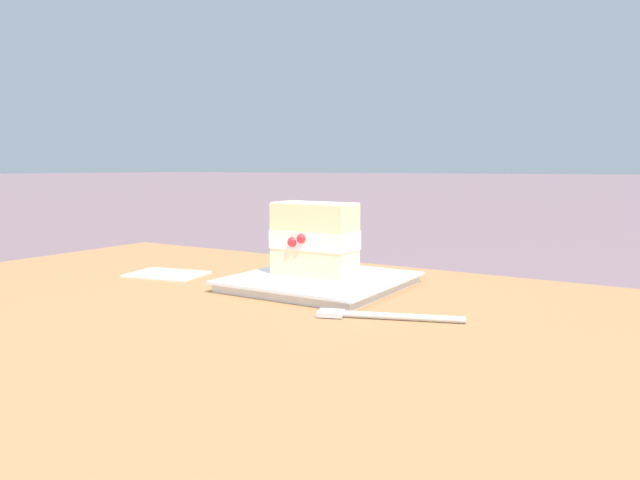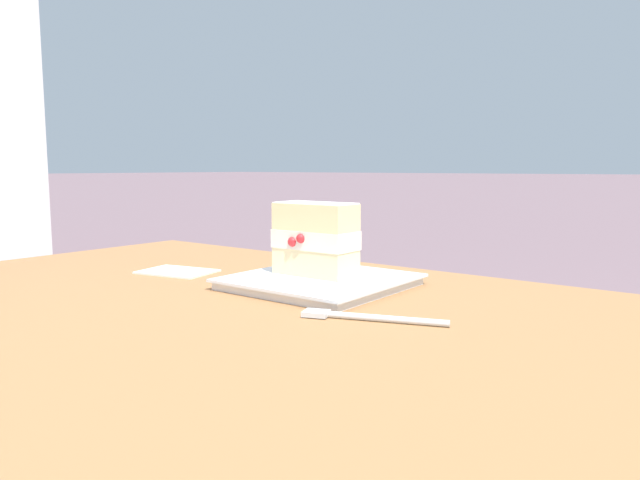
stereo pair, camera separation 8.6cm
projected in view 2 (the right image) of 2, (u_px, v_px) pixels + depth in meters
The scene contains 5 objects.
patio_table at pixel (227, 397), 0.70m from camera, with size 1.30×0.89×0.69m.
dessert_plate at pixel (320, 282), 0.87m from camera, with size 0.23×0.23×0.02m.
cake_slice at pixel (315, 239), 0.87m from camera, with size 0.12×0.07×0.11m.
dessert_fork at pixel (363, 317), 0.68m from camera, with size 0.17×0.07×0.01m.
paper_napkin at pixel (177, 272), 0.99m from camera, with size 0.13×0.11×0.00m.
Camera 2 is at (-0.49, 0.47, 0.87)m, focal length 33.16 mm.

